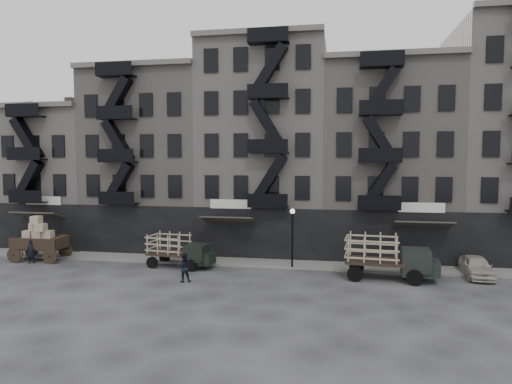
% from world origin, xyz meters
% --- Properties ---
extents(ground, '(140.00, 140.00, 0.00)m').
position_xyz_m(ground, '(0.00, 0.00, 0.00)').
color(ground, '#38383A').
rests_on(ground, ground).
extents(sidewalk, '(55.00, 2.50, 0.15)m').
position_xyz_m(sidewalk, '(0.00, 3.75, 0.07)').
color(sidewalk, slate).
rests_on(sidewalk, ground).
extents(building_west, '(10.00, 11.35, 13.20)m').
position_xyz_m(building_west, '(-20.00, 9.83, 6.00)').
color(building_west, '#9F9892').
rests_on(building_west, ground).
extents(building_midwest, '(10.00, 11.35, 16.20)m').
position_xyz_m(building_midwest, '(-10.00, 9.83, 7.50)').
color(building_midwest, gray).
rests_on(building_midwest, ground).
extents(building_center, '(10.00, 11.35, 18.20)m').
position_xyz_m(building_center, '(-0.00, 9.82, 8.50)').
color(building_center, '#9F9892').
rests_on(building_center, ground).
extents(building_mideast, '(10.00, 11.35, 16.20)m').
position_xyz_m(building_mideast, '(10.00, 9.83, 7.50)').
color(building_mideast, gray).
rests_on(building_mideast, ground).
extents(lamp_post, '(0.36, 0.36, 4.28)m').
position_xyz_m(lamp_post, '(3.00, 2.60, 2.78)').
color(lamp_post, black).
rests_on(lamp_post, ground).
extents(horse, '(1.93, 1.41, 1.48)m').
position_xyz_m(horse, '(-18.50, 2.11, 0.74)').
color(horse, beige).
rests_on(horse, ground).
extents(wagon, '(4.11, 2.33, 3.40)m').
position_xyz_m(wagon, '(-16.40, 1.89, 1.94)').
color(wagon, black).
rests_on(wagon, ground).
extents(stake_truck_west, '(4.97, 2.48, 2.41)m').
position_xyz_m(stake_truck_west, '(-5.05, 1.72, 1.37)').
color(stake_truck_west, black).
rests_on(stake_truck_west, ground).
extents(stake_truck_east, '(5.91, 2.79, 2.89)m').
position_xyz_m(stake_truck_east, '(9.34, 0.93, 1.65)').
color(stake_truck_east, black).
rests_on(stake_truck_east, ground).
extents(car_east, '(1.79, 4.18, 1.41)m').
position_xyz_m(car_east, '(15.16, 2.60, 0.70)').
color(car_east, '#B7B3A4').
rests_on(car_east, ground).
extents(pedestrian_west, '(0.77, 0.66, 1.79)m').
position_xyz_m(pedestrian_west, '(-16.27, 0.84, 0.90)').
color(pedestrian_west, black).
rests_on(pedestrian_west, ground).
extents(pedestrian_mid, '(1.07, 0.96, 1.83)m').
position_xyz_m(pedestrian_mid, '(-3.40, -1.99, 0.91)').
color(pedestrian_mid, black).
rests_on(pedestrian_mid, ground).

